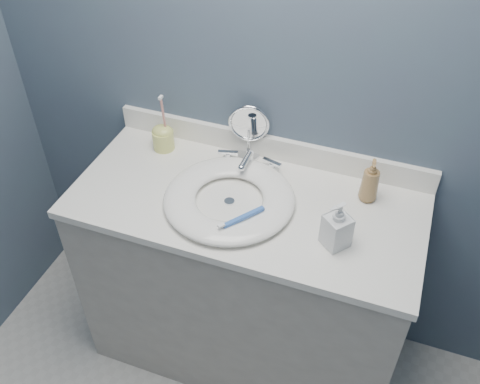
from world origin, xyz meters
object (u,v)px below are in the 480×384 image
at_px(soap_bottle_amber, 370,180).
at_px(soap_bottle_clear, 337,225).
at_px(makeup_mirror, 249,129).
at_px(toothbrush_holder, 163,136).

relative_size(soap_bottle_amber, soap_bottle_clear, 0.99).
xyz_separation_m(soap_bottle_amber, soap_bottle_clear, (-0.06, -0.25, 0.00)).
bearing_deg(makeup_mirror, toothbrush_holder, -179.16).
bearing_deg(soap_bottle_amber, makeup_mirror, 163.48).
height_order(makeup_mirror, soap_bottle_amber, makeup_mirror).
distance_m(makeup_mirror, toothbrush_holder, 0.34).
height_order(soap_bottle_clear, toothbrush_holder, toothbrush_holder).
distance_m(soap_bottle_amber, toothbrush_holder, 0.79).
height_order(makeup_mirror, toothbrush_holder, toothbrush_holder).
relative_size(makeup_mirror, toothbrush_holder, 0.95).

